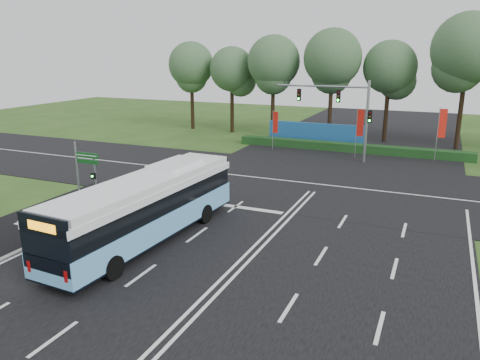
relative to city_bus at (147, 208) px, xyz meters
The scene contains 15 objects.
ground 5.73m from the city_bus, 17.98° to the left, with size 120.00×120.00×0.00m, color #274A18.
road_main 5.72m from the city_bus, 17.98° to the left, with size 20.00×120.00×0.04m, color black.
road_cross 14.73m from the city_bus, 69.31° to the left, with size 120.00×14.00×0.05m, color black.
bike_path 7.66m from the city_bus, 169.77° to the right, with size 5.00×18.00×0.06m, color black.
kerb_strip 5.40m from the city_bus, 164.99° to the right, with size 0.25×18.00×0.12m, color gray.
city_bus is the anchor object (origin of this frame).
pedestrian_signal 6.22m from the city_bus, 153.19° to the left, with size 0.27×0.41×3.22m.
street_sign 6.67m from the city_bus, 158.38° to the left, with size 1.65×0.13×4.22m.
banner_flag_left 24.09m from the city_bus, 94.01° to the left, with size 0.56×0.15×3.84m.
banner_flag_mid 24.75m from the city_bus, 75.22° to the left, with size 0.65×0.18×4.45m.
banner_flag_right 28.45m from the city_bus, 62.74° to the left, with size 0.67×0.24×4.68m.
traffic_light_gantry 23.00m from the city_bus, 76.38° to the left, with size 8.41×0.28×7.00m.
hedge 26.72m from the city_bus, 78.84° to the left, with size 22.00×1.20×0.80m, color #123312.
blue_hoarding 28.71m from the city_bus, 87.67° to the left, with size 10.00×0.30×2.20m, color #1A5491.
eucalyptus_row 33.32m from the city_bus, 78.00° to the left, with size 46.90×7.31×12.95m.
Camera 1 is at (7.81, -20.03, 9.28)m, focal length 35.00 mm.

